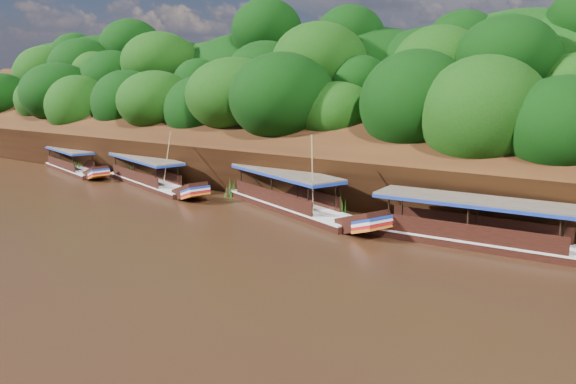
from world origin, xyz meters
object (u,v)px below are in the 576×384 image
(boat_0, at_px, (504,239))
(boat_3, at_px, (76,168))
(boat_1, at_px, (298,204))
(boat_2, at_px, (154,181))

(boat_0, bearing_deg, boat_3, 173.92)
(boat_1, relative_size, boat_3, 1.22)
(boat_0, distance_m, boat_2, 28.58)
(boat_0, xyz_separation_m, boat_1, (-13.57, 0.55, 0.02))
(boat_1, relative_size, boat_2, 1.01)
(boat_0, height_order, boat_3, boat_0)
(boat_2, distance_m, boat_3, 11.92)
(boat_0, relative_size, boat_2, 1.07)
(boat_1, xyz_separation_m, boat_3, (-26.89, 1.20, -0.10))
(boat_3, bearing_deg, boat_2, 11.67)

